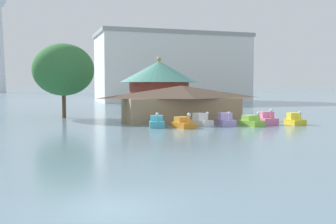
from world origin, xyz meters
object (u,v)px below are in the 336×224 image
object	(u,v)px
pedal_boat_yellow	(295,120)
pedal_boat_lavender	(226,120)
pedal_boat_lime	(251,122)
boathouse	(181,103)
pedal_boat_pink	(267,119)
pedal_boat_cyan	(157,122)
shoreline_tree_mid	(63,70)
background_building_block	(172,68)
green_roof_pavilion	(159,84)
pedal_boat_orange	(183,123)
pedal_boat_white	(201,121)

from	to	relation	value
pedal_boat_yellow	pedal_boat_lavender	bearing A→B (deg)	-95.25
pedal_boat_lime	boathouse	world-z (taller)	boathouse
pedal_boat_pink	boathouse	xyz separation A→B (m)	(-7.94, 6.09, 1.69)
pedal_boat_yellow	pedal_boat_lime	bearing A→B (deg)	-86.32
boathouse	pedal_boat_cyan	bearing A→B (deg)	-131.79
pedal_boat_pink	shoreline_tree_mid	distance (m)	27.22
pedal_boat_cyan	pedal_boat_pink	distance (m)	12.56
pedal_boat_cyan	background_building_block	bearing A→B (deg)	173.46
boathouse	pedal_boat_lime	bearing A→B (deg)	-51.80
background_building_block	shoreline_tree_mid	bearing A→B (deg)	-123.19
shoreline_tree_mid	green_roof_pavilion	bearing A→B (deg)	17.79
pedal_boat_lime	pedal_boat_orange	bearing A→B (deg)	-108.31
pedal_boat_orange	pedal_boat_lime	bearing A→B (deg)	73.51
pedal_boat_pink	pedal_boat_lime	bearing A→B (deg)	-59.58
boathouse	shoreline_tree_mid	size ratio (longest dim) A/B	1.47
pedal_boat_white	pedal_boat_lavender	bearing A→B (deg)	65.38
pedal_boat_white	boathouse	xyz separation A→B (m)	(-0.30, 5.31, 1.72)
pedal_boat_yellow	boathouse	world-z (taller)	boathouse
pedal_boat_orange	background_building_block	bearing A→B (deg)	148.80
pedal_boat_pink	boathouse	distance (m)	10.15
pedal_boat_yellow	shoreline_tree_mid	size ratio (longest dim) A/B	0.25
shoreline_tree_mid	boathouse	bearing A→B (deg)	-38.69
pedal_boat_cyan	boathouse	size ratio (longest dim) A/B	0.18
green_roof_pavilion	pedal_boat_cyan	bearing A→B (deg)	-107.40
boathouse	background_building_block	world-z (taller)	background_building_block
pedal_boat_orange	green_roof_pavilion	distance (m)	22.35
background_building_block	pedal_boat_lime	bearing A→B (deg)	-101.22
boathouse	green_roof_pavilion	bearing A→B (deg)	83.38
boathouse	shoreline_tree_mid	world-z (taller)	shoreline_tree_mid
pedal_boat_orange	background_building_block	size ratio (longest dim) A/B	0.07
boathouse	background_building_block	bearing A→B (deg)	72.49
green_roof_pavilion	shoreline_tree_mid	distance (m)	15.53
pedal_boat_cyan	boathouse	xyz separation A→B (m)	(4.58, 5.13, 1.77)
pedal_boat_lavender	pedal_boat_yellow	world-z (taller)	pedal_boat_lavender
pedal_boat_orange	shoreline_tree_mid	xyz separation A→B (m)	(-10.78, 16.90, 5.95)
pedal_boat_lime	pedal_boat_pink	size ratio (longest dim) A/B	0.92
pedal_boat_pink	boathouse	world-z (taller)	boathouse
pedal_boat_orange	pedal_boat_white	distance (m)	2.75
pedal_boat_cyan	pedal_boat_yellow	xyz separation A→B (m)	(15.39, -1.92, 0.02)
pedal_boat_white	pedal_boat_lavender	size ratio (longest dim) A/B	0.94
pedal_boat_yellow	green_roof_pavilion	distance (m)	24.25
pedal_boat_lavender	green_roof_pavilion	distance (m)	21.15
pedal_boat_lime	boathouse	bearing A→B (deg)	-157.24
pedal_boat_lime	pedal_boat_yellow	bearing A→B (deg)	73.14
pedal_boat_lime	shoreline_tree_mid	size ratio (longest dim) A/B	0.28
pedal_boat_cyan	pedal_boat_yellow	world-z (taller)	pedal_boat_cyan
pedal_boat_yellow	boathouse	size ratio (longest dim) A/B	0.17
pedal_boat_lavender	shoreline_tree_mid	bearing A→B (deg)	-126.02
pedal_boat_white	pedal_boat_yellow	size ratio (longest dim) A/B	1.11
pedal_boat_orange	pedal_boat_pink	distance (m)	10.11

